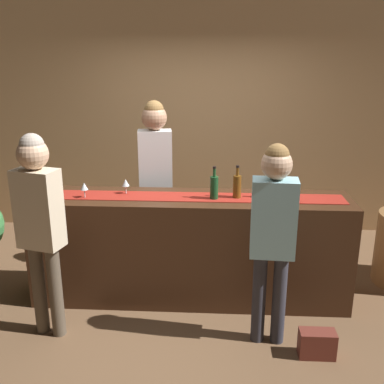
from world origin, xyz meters
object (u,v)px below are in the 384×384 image
Objects in this scene: wine_bottle_amber at (237,186)px; bartender at (155,167)px; customer_sipping at (273,226)px; handbag at (317,344)px; wine_bottle_green at (214,187)px; wine_glass_mid_counter at (126,183)px; wine_bottle_clear at (275,187)px; customer_browsing at (39,216)px; wine_glass_far_end at (84,187)px; wine_glass_near_customer at (296,191)px.

wine_bottle_amber is 0.17× the size of bartender.
customer_sipping reaches higher than handbag.
wine_bottle_green reaches higher than wine_glass_mid_counter.
bartender reaches higher than wine_bottle_clear.
handbag is at bearing 9.70° from customer_browsing.
handbag is (1.99, -0.77, -1.01)m from wine_glass_far_end.
wine_glass_near_customer is (0.51, -0.09, -0.01)m from wine_bottle_amber.
customer_browsing reaches higher than handbag.
customer_browsing is 6.09× the size of handbag.
wine_glass_near_customer is 0.08× the size of bartender.
wine_bottle_amber is at bearing 37.46° from customer_browsing.
wine_bottle_amber is at bearing -179.83° from wine_bottle_clear.
customer_browsing is (-1.36, -0.61, -0.07)m from wine_bottle_green.
wine_bottle_amber is at bearing 136.25° from bartender.
handbag is (0.82, -0.81, -1.02)m from wine_bottle_green.
wine_bottle_green reaches higher than wine_glass_near_customer.
handbag is at bearing -21.17° from wine_glass_far_end.
handbag is (2.18, -0.19, -0.95)m from customer_browsing.
customer_sipping reaches higher than wine_glass_mid_counter.
wine_bottle_amber reaches higher than handbag.
customer_sipping is (0.46, -0.62, -0.12)m from wine_bottle_green.
bartender is at bearing 153.42° from wine_bottle_clear.
wine_glass_near_customer is 0.51× the size of handbag.
bartender is 6.53× the size of handbag.
customer_browsing reaches higher than wine_glass_far_end.
wine_bottle_green is 0.83m from wine_glass_mid_counter.
customer_browsing reaches higher than wine_glass_mid_counter.
handbag is (0.62, -0.85, -1.02)m from wine_bottle_amber.
customer_sipping is at bearing -114.51° from wine_glass_near_customer.
wine_bottle_clear is 2.02m from customer_browsing.
bartender is at bearing 68.16° from wine_glass_mid_counter.
customer_sipping is (-0.09, -0.67, -0.12)m from wine_bottle_clear.
wine_bottle_clear is 1.30m from bartender.
bartender is 1.11× the size of customer_sipping.
customer_sipping reaches higher than wine_bottle_green.
customer_sipping reaches higher than wine_bottle_amber.
wine_glass_far_end is 0.51× the size of handbag.
customer_sipping is (1.28, -0.73, -0.11)m from wine_glass_mid_counter.
wine_glass_near_customer is at bearing 29.92° from customer_browsing.
wine_bottle_green is at bearing -7.42° from wine_glass_mid_counter.
wine_glass_mid_counter is 0.90m from customer_browsing.
wine_bottle_green is 0.17× the size of bartender.
wine_bottle_clear is 2.10× the size of wine_glass_mid_counter.
customer_browsing is at bearing 174.96° from handbag.
customer_browsing is (-0.54, -0.72, -0.07)m from wine_glass_mid_counter.
wine_bottle_green is at bearing -175.36° from wine_bottle_clear.
wine_glass_near_customer is 1.00× the size of wine_glass_far_end.
customer_sipping is at bearing 153.28° from handbag.
wine_glass_near_customer is at bearing 144.80° from bartender.
handbag is at bearing -54.01° from wine_bottle_amber.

